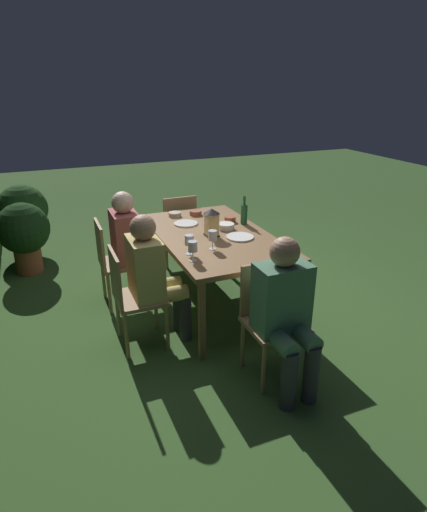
{
  "coord_description": "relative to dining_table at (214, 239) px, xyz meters",
  "views": [
    {
      "loc": [
        -3.55,
        1.47,
        2.13
      ],
      "look_at": [
        0.0,
        0.0,
        0.53
      ],
      "focal_mm": 30.05,
      "sensor_mm": 36.0,
      "label": 1
    }
  ],
  "objects": [
    {
      "name": "plate_a",
      "position": [
        -0.19,
        -0.19,
        0.06
      ],
      "size": [
        0.26,
        0.26,
        0.01
      ],
      "primitive_type": "cylinder",
      "color": "white",
      "rests_on": "dining_table"
    },
    {
      "name": "bowl_dip",
      "position": [
        0.09,
        -0.17,
        0.08
      ],
      "size": [
        0.16,
        0.16,
        0.06
      ],
      "color": "silver",
      "rests_on": "dining_table"
    },
    {
      "name": "person_in_rust",
      "position": [
        0.4,
        0.7,
        -0.07
      ],
      "size": [
        0.38,
        0.47,
        1.15
      ],
      "color": "#9E4C47",
      "rests_on": "ground"
    },
    {
      "name": "chair_head_far",
      "position": [
        1.13,
        0.0,
        -0.22
      ],
      "size": [
        0.4,
        0.42,
        0.87
      ],
      "color": "#9E7A51",
      "rests_on": "ground"
    },
    {
      "name": "potted_plant_corner",
      "position": [
        2.27,
        1.71,
        -0.16
      ],
      "size": [
        0.63,
        0.63,
        0.9
      ],
      "color": "brown",
      "rests_on": "ground"
    },
    {
      "name": "potted_plant_by_hedge",
      "position": [
        1.57,
        1.71,
        -0.21
      ],
      "size": [
        0.59,
        0.59,
        0.84
      ],
      "color": "#9E5133",
      "rests_on": "ground"
    },
    {
      "name": "person_in_mustard",
      "position": [
        -0.4,
        0.7,
        -0.07
      ],
      "size": [
        0.38,
        0.47,
        1.15
      ],
      "color": "tan",
      "rests_on": "ground"
    },
    {
      "name": "bowl_bread",
      "position": [
        0.68,
        0.17,
        0.08
      ],
      "size": [
        0.13,
        0.13,
        0.04
      ],
      "color": "#BCAD8E",
      "rests_on": "dining_table"
    },
    {
      "name": "wine_glass_a",
      "position": [
        -0.39,
        0.38,
        0.17
      ],
      "size": [
        0.08,
        0.08,
        0.17
      ],
      "color": "silver",
      "rests_on": "dining_table"
    },
    {
      "name": "wine_glass_b",
      "position": [
        -0.54,
        0.4,
        0.17
      ],
      "size": [
        0.08,
        0.08,
        0.17
      ],
      "color": "silver",
      "rests_on": "dining_table"
    },
    {
      "name": "chair_head_near",
      "position": [
        -1.13,
        0.0,
        -0.22
      ],
      "size": [
        0.4,
        0.42,
        0.87
      ],
      "color": "#9E7A51",
      "rests_on": "ground"
    },
    {
      "name": "dining_table",
      "position": [
        0.0,
        0.0,
        0.0
      ],
      "size": [
        1.76,
        1.01,
        0.76
      ],
      "color": "olive",
      "rests_on": "ground"
    },
    {
      "name": "bowl_olives",
      "position": [
        0.64,
        -0.06,
        0.08
      ],
      "size": [
        0.13,
        0.13,
        0.05
      ],
      "color": "#9E5138",
      "rests_on": "dining_table"
    },
    {
      "name": "person_in_green",
      "position": [
        -1.32,
        0.0,
        -0.07
      ],
      "size": [
        0.48,
        0.38,
        1.15
      ],
      "color": "#4C7A5B",
      "rests_on": "ground"
    },
    {
      "name": "lantern_centerpiece",
      "position": [
        -0.04,
        0.04,
        0.2
      ],
      "size": [
        0.15,
        0.15,
        0.27
      ],
      "color": "black",
      "rests_on": "dining_table"
    },
    {
      "name": "green_bottle_on_table",
      "position": [
        0.16,
        -0.4,
        0.16
      ],
      "size": [
        0.07,
        0.07,
        0.29
      ],
      "color": "#1E5B2D",
      "rests_on": "dining_table"
    },
    {
      "name": "chair_side_right_a",
      "position": [
        -0.4,
        0.9,
        -0.22
      ],
      "size": [
        0.42,
        0.4,
        0.87
      ],
      "color": "#9E7A51",
      "rests_on": "ground"
    },
    {
      "name": "wine_glass_c",
      "position": [
        -0.36,
        0.16,
        0.17
      ],
      "size": [
        0.08,
        0.08,
        0.17
      ],
      "color": "silver",
      "rests_on": "dining_table"
    },
    {
      "name": "plate_b",
      "position": [
        0.38,
        0.15,
        0.06
      ],
      "size": [
        0.24,
        0.24,
        0.01
      ],
      "primitive_type": "cylinder",
      "color": "white",
      "rests_on": "dining_table"
    },
    {
      "name": "ground_plane",
      "position": [
        0.0,
        0.0,
        -0.7
      ],
      "size": [
        16.0,
        16.0,
        0.0
      ],
      "primitive_type": "plane",
      "color": "#385B28"
    },
    {
      "name": "bowl_salad",
      "position": [
        0.28,
        -0.3,
        0.08
      ],
      "size": [
        0.12,
        0.12,
        0.06
      ],
      "color": "#9E5138",
      "rests_on": "dining_table"
    },
    {
      "name": "chair_side_right_b",
      "position": [
        0.4,
        0.9,
        -0.22
      ],
      "size": [
        0.42,
        0.4,
        0.87
      ],
      "color": "#9E7A51",
      "rests_on": "ground"
    }
  ]
}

